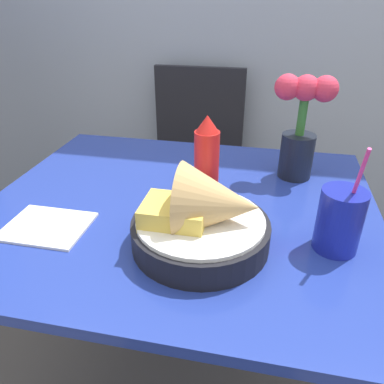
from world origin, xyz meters
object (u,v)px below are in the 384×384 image
chair_far_window (195,155)px  food_basket (206,220)px  drink_cup (339,222)px  ketchup_bottle (207,159)px  flower_vase (301,126)px

chair_far_window → food_basket: food_basket is taller
food_basket → drink_cup: size_ratio=1.20×
ketchup_bottle → chair_far_window: bearing=103.3°
drink_cup → flower_vase: 0.33m
ketchup_bottle → drink_cup: 0.33m
chair_far_window → drink_cup: bearing=-62.7°
flower_vase → chair_far_window: bearing=124.1°
food_basket → ketchup_bottle: (-0.03, 0.20, 0.04)m
food_basket → ketchup_bottle: ketchup_bottle is taller
chair_far_window → ketchup_bottle: ketchup_bottle is taller
ketchup_bottle → flower_vase: size_ratio=0.76×
food_basket → flower_vase: bearing=63.1°
ketchup_bottle → drink_cup: (0.29, -0.16, -0.04)m
food_basket → flower_vase: 0.41m
food_basket → ketchup_bottle: 0.21m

